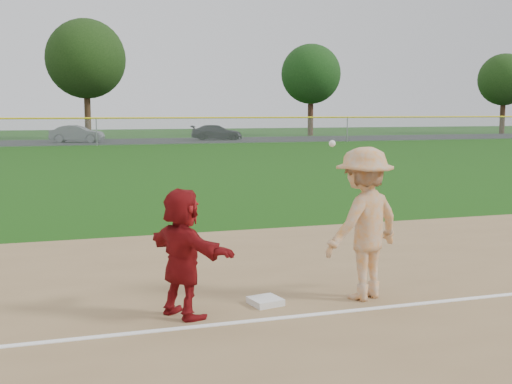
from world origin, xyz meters
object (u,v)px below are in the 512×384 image
object	(u,v)px
first_base	(265,301)
car_mid	(77,134)
base_runner	(183,253)
car_right	(217,132)

from	to	relation	value
first_base	car_mid	size ratio (longest dim) A/B	0.09
first_base	base_runner	world-z (taller)	base_runner
car_mid	car_right	size ratio (longest dim) A/B	0.94
base_runner	car_right	bearing A→B (deg)	-41.82
first_base	car_mid	bearing A→B (deg)	91.00
car_right	car_mid	bearing A→B (deg)	102.34
base_runner	car_right	distance (m)	48.05
base_runner	first_base	bearing A→B (deg)	-109.51
first_base	base_runner	bearing A→B (deg)	-172.22
base_runner	car_mid	size ratio (longest dim) A/B	0.39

